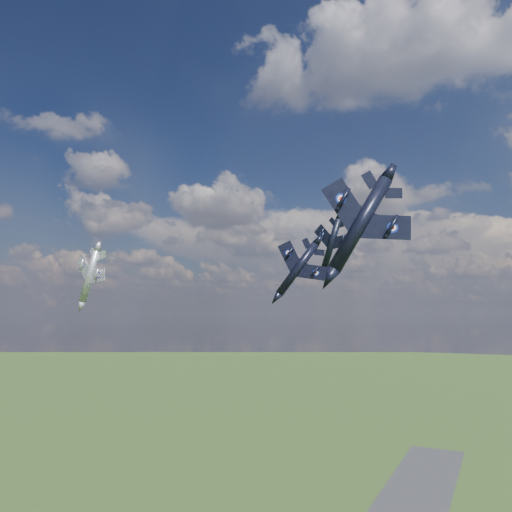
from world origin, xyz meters
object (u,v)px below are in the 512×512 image
at_px(jet_lead_navy, 298,269).
at_px(jet_left_silver, 90,276).
at_px(jet_right_navy, 360,224).
at_px(jet_high_navy, 332,243).

distance_m(jet_lead_navy, jet_left_silver, 40.48).
distance_m(jet_right_navy, jet_high_navy, 43.20).
height_order(jet_lead_navy, jet_high_navy, jet_high_navy).
bearing_deg(jet_high_navy, jet_lead_navy, -73.74).
xyz_separation_m(jet_right_navy, jet_high_navy, (-15.48, 40.10, 4.34)).
bearing_deg(jet_left_silver, jet_lead_navy, 13.64).
distance_m(jet_right_navy, jet_left_silver, 59.28).
xyz_separation_m(jet_lead_navy, jet_left_silver, (-40.46, -1.27, 0.15)).
xyz_separation_m(jet_lead_navy, jet_high_navy, (-0.35, 18.34, 6.35)).
height_order(jet_right_navy, jet_left_silver, jet_right_navy).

